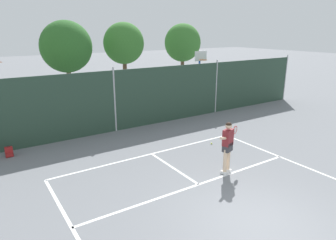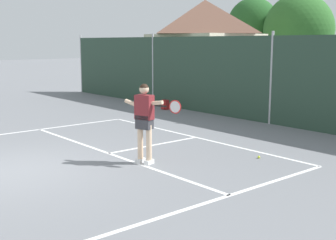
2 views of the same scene
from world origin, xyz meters
The scene contains 7 objects.
ground_plane centered at (0.00, 0.00, 0.00)m, with size 120.00×120.00×0.00m, color slate.
court_markings centered at (0.00, 0.65, 0.00)m, with size 8.30×11.10×0.01m.
chainlink_fence centered at (0.00, 9.00, 1.50)m, with size 26.09×0.09×3.14m.
clubhouse_building centered at (-7.96, 13.64, 2.57)m, with size 5.44×4.66×4.96m.
tennis_player centered at (1.35, 2.62, 1.11)m, with size 1.34×0.62×1.85m.
tennis_ball centered at (2.75, 5.00, 0.03)m, with size 0.07×0.07×0.07m, color #CCE033.
backpack_red centered at (-4.84, 8.33, 0.19)m, with size 0.28×0.24×0.46m.
Camera 2 is at (9.41, -3.45, 2.79)m, focal length 47.97 mm.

